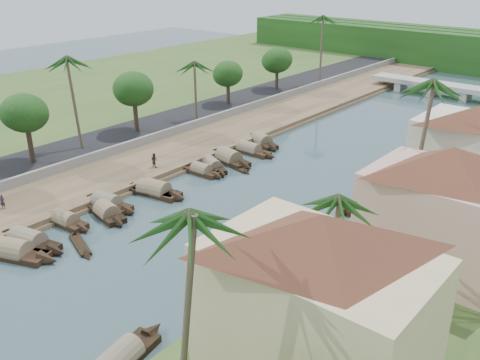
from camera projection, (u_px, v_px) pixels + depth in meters
The scene contains 37 objects.
ground at pixel (130, 263), 44.10m from camera, with size 220.00×220.00×0.00m, color #395156.
left_bank at pixel (172, 153), 67.52m from camera, with size 10.00×180.00×0.80m, color brown.
right_bank at pixel (449, 238), 46.77m from camera, with size 16.00×180.00×1.20m, color #385421.
road at pixel (129, 137), 72.43m from camera, with size 8.00×180.00×1.40m, color black.
retaining_wall at pixel (150, 139), 69.63m from camera, with size 0.40×180.00×1.10m, color gray.
far_left_fill at pixel (26, 104), 88.09m from camera, with size 45.00×220.00×1.35m, color #385421.
bridge at pixel (450, 88), 94.29m from camera, with size 28.00×4.00×2.40m.
building_near at pixel (317, 297), 28.98m from camera, with size 14.85×14.85×10.20m.
building_mid at pixel (444, 207), 39.79m from camera, with size 14.11×14.11×9.70m.
sampan_2 at pixel (12, 252), 44.96m from camera, with size 9.19×5.13×2.39m.
sampan_3 at pixel (28, 242), 46.58m from camera, with size 8.84×3.63×2.32m.
sampan_4 at pixel (66, 221), 50.23m from camera, with size 6.83×2.01×1.96m.
sampan_5 at pixel (107, 213), 51.75m from camera, with size 6.95×2.99×2.17m.
sampan_6 at pixel (107, 204), 53.62m from camera, with size 7.88×2.93×2.29m.
sampan_7 at pixel (151, 190), 56.67m from camera, with size 8.16×3.72×2.14m.
sampan_8 at pixel (157, 191), 56.51m from camera, with size 7.86×3.03×2.36m.
sampan_9 at pixel (212, 165), 63.40m from camera, with size 7.20×4.09×1.88m.
sampan_10 at pixel (201, 171), 61.85m from camera, with size 6.51×1.73×1.84m.
sampan_11 at pixel (229, 158), 65.51m from camera, with size 8.79×3.46×2.43m.
sampan_12 at pixel (249, 150), 68.46m from camera, with size 8.58×1.82×2.06m.
sampan_13 at pixel (261, 141), 71.53m from camera, with size 8.17×4.57×2.22m.
sampan_15 at pixel (296, 243), 46.39m from camera, with size 2.15×7.35×1.98m.
sampan_16 at pixel (366, 205), 53.50m from camera, with size 4.09×7.83×1.95m.
canoe_1 at pixel (80, 245), 46.63m from camera, with size 5.61×2.72×0.91m.
canoe_2 at pixel (236, 168), 63.52m from camera, with size 5.06×1.70×0.73m.
palm_0 at pixel (175, 215), 24.45m from camera, with size 3.20×3.20×13.13m.
palm_1 at pixel (332, 199), 34.09m from camera, with size 3.20×3.20×9.62m.
palm_2 at pixel (427, 86), 44.60m from camera, with size 3.20×3.20×14.11m.
palm_5 at pixel (70, 61), 62.13m from camera, with size 3.20×3.20×12.47m.
palm_6 at pixel (195, 64), 75.07m from camera, with size 3.20×3.20×9.58m.
palm_8 at pixel (323, 19), 94.77m from camera, with size 3.20×3.20×13.45m.
tree_2 at pixel (25, 114), 59.46m from camera, with size 5.10×5.10×7.92m.
tree_3 at pixel (134, 90), 70.39m from camera, with size 5.30×5.30×7.93m.
tree_4 at pixel (228, 74), 84.13m from camera, with size 4.62×4.62×6.65m.
tree_5 at pixel (277, 61), 93.28m from camera, with size 5.10×5.10×7.14m.
person_near at pixel (2, 202), 51.53m from camera, with size 0.52×0.34×1.41m, color #292830.
person_far at pixel (154, 160), 61.56m from camera, with size 0.82×0.64×1.69m, color #2E2A20.
Camera 1 is at (31.32, -23.25, 23.54)m, focal length 40.00 mm.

